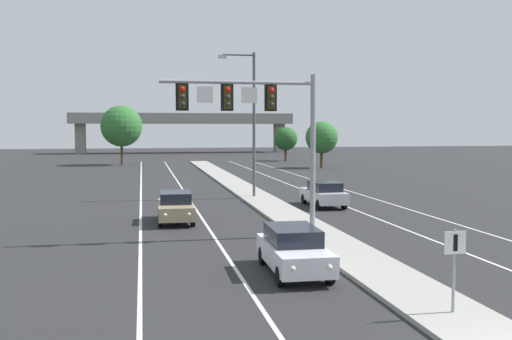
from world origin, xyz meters
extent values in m
cube|color=#9E9B93|center=(0.00, 18.00, 0.07)|extent=(2.40, 110.00, 0.15)
cube|color=silver|center=(-4.70, 25.00, 0.00)|extent=(0.14, 100.00, 0.01)
cube|color=silver|center=(4.70, 25.00, 0.00)|extent=(0.14, 100.00, 0.01)
cube|color=silver|center=(-8.00, 25.00, 0.00)|extent=(0.14, 100.00, 0.01)
cube|color=silver|center=(8.00, 25.00, 0.00)|extent=(0.14, 100.00, 0.01)
cylinder|color=gray|center=(-0.26, 15.47, 3.75)|extent=(0.24, 0.24, 7.20)
cylinder|color=gray|center=(-3.69, 15.47, 6.95)|extent=(6.86, 0.16, 0.16)
cube|color=black|center=(-2.22, 15.51, 6.30)|extent=(0.56, 0.06, 1.20)
cube|color=#38330F|center=(-2.22, 15.47, 6.30)|extent=(0.32, 0.32, 1.00)
sphere|color=red|center=(-2.22, 15.30, 6.62)|extent=(0.22, 0.22, 0.22)
sphere|color=#282828|center=(-2.22, 15.30, 6.30)|extent=(0.22, 0.22, 0.22)
sphere|color=#282828|center=(-2.22, 15.30, 5.98)|extent=(0.22, 0.22, 0.22)
cube|color=black|center=(-4.18, 15.51, 6.30)|extent=(0.56, 0.06, 1.20)
cube|color=#38330F|center=(-4.18, 15.47, 6.30)|extent=(0.32, 0.32, 1.00)
sphere|color=red|center=(-4.18, 15.30, 6.62)|extent=(0.22, 0.22, 0.22)
sphere|color=#282828|center=(-4.18, 15.30, 6.30)|extent=(0.22, 0.22, 0.22)
sphere|color=#282828|center=(-4.18, 15.30, 5.98)|extent=(0.22, 0.22, 0.22)
cube|color=black|center=(-6.14, 15.51, 6.30)|extent=(0.56, 0.06, 1.20)
cube|color=#38330F|center=(-6.14, 15.47, 6.30)|extent=(0.32, 0.32, 1.00)
sphere|color=red|center=(-6.14, 15.30, 6.62)|extent=(0.22, 0.22, 0.22)
sphere|color=#282828|center=(-6.14, 15.30, 6.30)|extent=(0.22, 0.22, 0.22)
sphere|color=#282828|center=(-6.14, 15.30, 5.98)|extent=(0.22, 0.22, 0.22)
cube|color=white|center=(-3.20, 15.45, 6.40)|extent=(0.70, 0.04, 0.70)
cube|color=white|center=(-5.16, 15.45, 6.40)|extent=(0.70, 0.04, 0.70)
cylinder|color=gray|center=(0.07, 3.79, 1.25)|extent=(0.08, 0.08, 2.20)
cube|color=white|center=(0.07, 3.76, 2.00)|extent=(0.60, 0.03, 0.60)
cube|color=black|center=(0.07, 3.74, 2.00)|extent=(0.12, 0.01, 0.44)
cylinder|color=#4C4C51|center=(-0.17, 30.00, 5.15)|extent=(0.20, 0.20, 10.00)
cylinder|color=#4C4C51|center=(-1.27, 30.00, 9.95)|extent=(2.20, 0.12, 0.12)
cube|color=#B7B7B2|center=(-2.37, 30.00, 9.80)|extent=(0.56, 0.28, 0.20)
cube|color=silver|center=(-2.84, 9.05, 0.67)|extent=(1.88, 4.43, 0.70)
cube|color=black|center=(-2.84, 9.27, 1.30)|extent=(1.63, 2.41, 0.56)
sphere|color=#EAE5C6|center=(-2.30, 6.86, 0.72)|extent=(0.18, 0.18, 0.18)
sphere|color=#EAE5C6|center=(-3.46, 6.88, 0.72)|extent=(0.18, 0.18, 0.18)
cylinder|color=black|center=(-2.07, 7.53, 0.32)|extent=(0.23, 0.64, 0.64)
cylinder|color=black|center=(-3.67, 7.56, 0.32)|extent=(0.23, 0.64, 0.64)
cylinder|color=black|center=(-2.01, 10.53, 0.32)|extent=(0.23, 0.64, 0.64)
cylinder|color=black|center=(-3.61, 10.56, 0.32)|extent=(0.23, 0.64, 0.64)
cube|color=tan|center=(-6.19, 20.66, 0.67)|extent=(1.90, 4.44, 0.70)
cube|color=black|center=(-6.18, 20.88, 1.30)|extent=(1.64, 2.41, 0.56)
sphere|color=#EAE5C6|center=(-5.66, 18.47, 0.72)|extent=(0.18, 0.18, 0.18)
sphere|color=#EAE5C6|center=(-6.81, 18.49, 0.72)|extent=(0.18, 0.18, 0.18)
cylinder|color=black|center=(-5.42, 19.14, 0.32)|extent=(0.23, 0.64, 0.64)
cylinder|color=black|center=(-7.02, 19.18, 0.32)|extent=(0.23, 0.64, 0.64)
cylinder|color=black|center=(-5.35, 22.14, 0.32)|extent=(0.23, 0.64, 0.64)
cylinder|color=black|center=(-6.95, 22.18, 0.32)|extent=(0.23, 0.64, 0.64)
cube|color=#B7B7BC|center=(3.32, 25.00, 0.67)|extent=(1.92, 4.45, 0.70)
cube|color=black|center=(3.32, 24.78, 1.30)|extent=(1.65, 2.42, 0.56)
sphere|color=#EAE5C6|center=(2.68, 27.16, 0.72)|extent=(0.18, 0.18, 0.18)
sphere|color=#EAE5C6|center=(3.83, 27.19, 0.72)|extent=(0.18, 0.18, 0.18)
cylinder|color=black|center=(2.48, 26.48, 0.32)|extent=(0.24, 0.65, 0.64)
cylinder|color=black|center=(4.08, 26.52, 0.32)|extent=(0.24, 0.65, 0.64)
cylinder|color=black|center=(2.56, 23.48, 0.32)|extent=(0.24, 0.65, 0.64)
cylinder|color=black|center=(4.16, 23.52, 0.32)|extent=(0.24, 0.65, 0.64)
cube|color=gray|center=(0.00, 103.62, 6.20)|extent=(42.40, 6.40, 1.10)
cube|color=gray|center=(0.00, 100.62, 7.20)|extent=(42.40, 0.36, 0.90)
cube|color=gray|center=(-19.20, 103.62, 2.83)|extent=(1.80, 2.40, 5.65)
cube|color=gray|center=(19.20, 103.62, 2.83)|extent=(1.80, 2.40, 5.65)
cylinder|color=#4C3823|center=(13.65, 58.06, 1.08)|extent=(0.36, 0.36, 2.16)
sphere|color=#2D6B2D|center=(13.65, 58.06, 3.74)|extent=(3.95, 3.95, 3.95)
cylinder|color=#4C3823|center=(13.00, 73.49, 0.95)|extent=(0.36, 0.36, 1.89)
sphere|color=#235623|center=(13.00, 73.49, 3.27)|extent=(3.46, 3.46, 3.46)
cylinder|color=#4C3823|center=(-10.48, 68.56, 1.48)|extent=(0.36, 0.36, 2.96)
sphere|color=#2D6B2D|center=(-10.48, 68.56, 5.12)|extent=(5.41, 5.41, 5.41)
camera|label=1|loc=(-7.88, -9.84, 4.99)|focal=40.73mm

